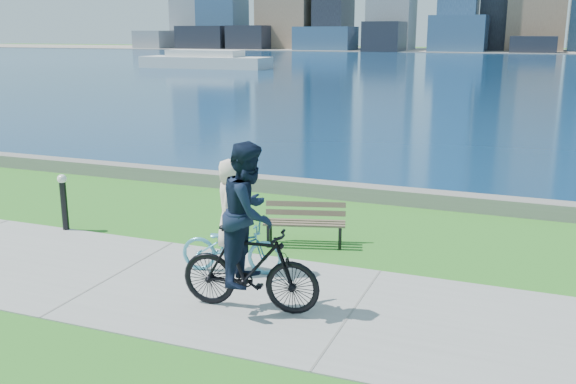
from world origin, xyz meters
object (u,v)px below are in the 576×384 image
Objects in this scene: park_bench at (305,220)px; cyclist_man at (249,241)px; bollard_lamp at (64,199)px; cyclist_woman at (231,231)px.

cyclist_man reaches higher than park_bench.
cyclist_woman is (4.16, -0.89, 0.07)m from bollard_lamp.
park_bench is 4.86m from bollard_lamp.
cyclist_woman is at bearing -12.07° from bollard_lamp.
cyclist_woman reaches higher than bollard_lamp.
park_bench is 1.95m from cyclist_woman.
park_bench is 0.66× the size of cyclist_man.
cyclist_woman is 0.78× the size of cyclist_man.
cyclist_man is at bearing -22.68° from bollard_lamp.
park_bench is 0.84× the size of cyclist_woman.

